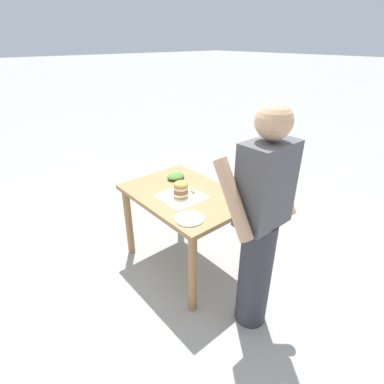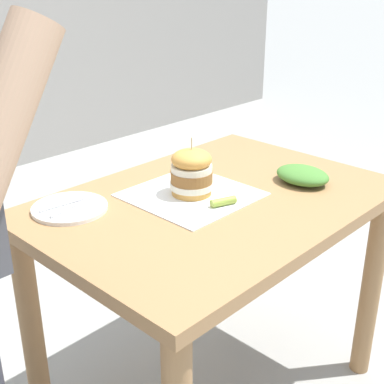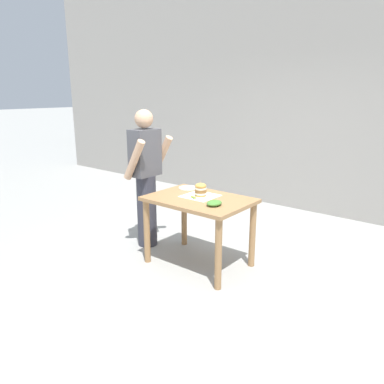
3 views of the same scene
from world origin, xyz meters
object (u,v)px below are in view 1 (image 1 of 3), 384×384
(side_plate_with_forks, at_px, (189,219))
(diner_across_table, at_px, (260,224))
(sandwich, at_px, (181,189))
(pickle_spear, at_px, (192,191))
(side_salad, at_px, (176,176))
(patio_table, at_px, (185,206))

(side_plate_with_forks, relative_size, diner_across_table, 0.13)
(sandwich, distance_m, pickle_spear, 0.14)
(sandwich, distance_m, diner_across_table, 0.81)
(sandwich, distance_m, side_salad, 0.38)
(side_salad, bearing_deg, patio_table, 66.49)
(diner_across_table, bearing_deg, sandwich, -87.47)
(sandwich, height_order, side_salad, sandwich)
(pickle_spear, height_order, side_salad, side_salad)
(side_salad, bearing_deg, diner_across_table, 82.12)
(patio_table, bearing_deg, pickle_spear, 153.65)
(sandwich, relative_size, diner_across_table, 0.11)
(patio_table, relative_size, side_salad, 6.10)
(sandwich, xyz_separation_m, diner_across_table, (-0.04, 0.81, 0.03))
(patio_table, height_order, diner_across_table, diner_across_table)
(side_plate_with_forks, relative_size, side_salad, 1.22)
(sandwich, bearing_deg, diner_across_table, 92.53)
(patio_table, bearing_deg, side_salad, -113.51)
(pickle_spear, height_order, side_plate_with_forks, pickle_spear)
(patio_table, distance_m, sandwich, 0.22)
(patio_table, height_order, pickle_spear, pickle_spear)
(side_salad, distance_m, diner_across_table, 1.15)
(side_plate_with_forks, height_order, diner_across_table, diner_across_table)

